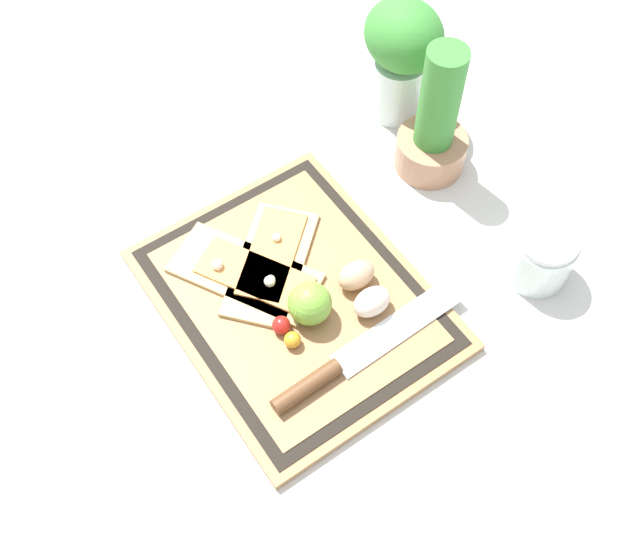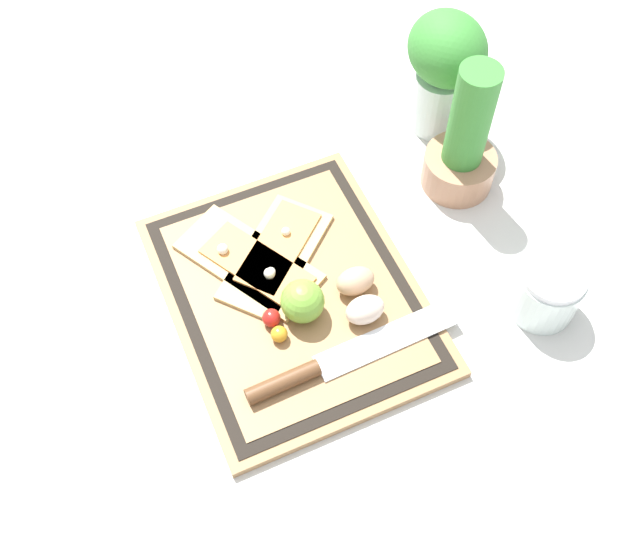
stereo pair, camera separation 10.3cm
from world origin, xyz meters
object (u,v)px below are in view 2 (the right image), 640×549
Objects in this scene: knife at (319,367)px; cherry_tomato_red at (271,318)px; egg_brown at (355,281)px; herb_glass at (444,65)px; pizza_slice_near at (250,262)px; cherry_tomato_yellow at (279,334)px; pizza_slice_far at (275,254)px; egg_pink at (365,310)px; lime at (301,302)px; sauce_jar at (546,293)px; herb_pot at (464,147)px.

cherry_tomato_red reaches higher than knife.
egg_brown is 0.37m from herb_glass.
pizza_slice_near reaches higher than cherry_tomato_yellow.
pizza_slice_far is 1.00× the size of herb_glass.
egg_pink is 0.12m from cherry_tomato_yellow.
lime is (0.01, -0.08, 0.01)m from egg_brown.
cherry_tomato_red is (0.10, -0.04, 0.01)m from pizza_slice_far.
egg_brown is 2.18× the size of cherry_tomato_red.
egg_brown is at bearing 50.67° from pizza_slice_near.
cherry_tomato_yellow is 0.37m from sauce_jar.
herb_glass is (-0.15, 0.34, 0.10)m from pizza_slice_far.
cherry_tomato_yellow is at bearing -104.83° from sauce_jar.
cherry_tomato_yellow is at bearing -54.77° from herb_glass.
lime is 0.43m from herb_glass.
sauce_jar reaches higher than knife.
lime is at bearing 19.23° from pizza_slice_near.
egg_brown is at bearing 40.71° from pizza_slice_far.
knife is 0.09m from lime.
herb_glass reaches higher than pizza_slice_far.
cherry_tomato_red is at bearing -179.06° from cherry_tomato_yellow.
egg_brown reaches higher than pizza_slice_far.
herb_pot reaches higher than herb_glass.
knife is 1.36× the size of herb_pot.
herb_pot is at bearing 124.93° from egg_pink.
cherry_tomato_red is at bearing -57.50° from herb_glass.
cherry_tomato_yellow is 0.25× the size of sauce_jar.
herb_glass is at bearing 137.20° from egg_pink.
herb_glass is at bearing 111.04° from pizza_slice_near.
cherry_tomato_red is (-0.00, -0.04, -0.02)m from lime.
lime is 0.34m from herb_pot.
knife is at bearing 6.86° from pizza_slice_near.
knife is 0.10m from cherry_tomato_red.
pizza_slice_far is at bearing 155.58° from cherry_tomato_red.
knife and cherry_tomato_yellow have the same top height.
egg_pink is at bearing 27.70° from pizza_slice_far.
cherry_tomato_yellow is at bearing -76.80° from egg_brown.
pizza_slice_far is 0.38m from sauce_jar.
pizza_slice_far is 9.24× the size of cherry_tomato_yellow.
sauce_jar is (0.12, 0.23, 0.00)m from egg_brown.
pizza_slice_near is at bearing -122.41° from sauce_jar.
herb_pot is at bearing 94.84° from pizza_slice_far.
egg_brown is 0.60× the size of sauce_jar.
knife is 1.46× the size of herb_glass.
egg_pink is at bearing 81.95° from cherry_tomato_yellow.
lime is (-0.04, -0.07, 0.01)m from egg_pink.
cherry_tomato_yellow is at bearing -60.98° from lime.
herb_glass is (-0.15, 0.38, 0.10)m from pizza_slice_near.
cherry_tomato_red reaches higher than cherry_tomato_yellow.
pizza_slice_far is 8.31× the size of cherry_tomato_red.
sauce_jar reaches higher than lime.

